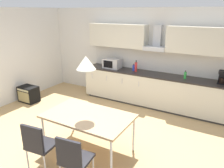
{
  "coord_description": "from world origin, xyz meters",
  "views": [
    {
      "loc": [
        2.44,
        -3.05,
        2.46
      ],
      "look_at": [
        0.3,
        0.68,
        1.0
      ],
      "focal_mm": 35.0,
      "sensor_mm": 36.0,
      "label": 1
    }
  ],
  "objects_px": {
    "coffee_maker": "(222,77)",
    "chair_near_right": "(73,157)",
    "guitar_amp": "(29,94)",
    "bottle_green": "(185,75)",
    "bottle_red": "(136,67)",
    "bottle_blue": "(134,68)",
    "dining_table": "(88,117)",
    "chair_near_left": "(38,143)",
    "pendant_lamp": "(86,63)",
    "microwave": "(112,63)"
  },
  "relations": [
    {
      "from": "coffee_maker",
      "to": "chair_near_right",
      "type": "distance_m",
      "value": 3.75
    },
    {
      "from": "chair_near_right",
      "to": "guitar_amp",
      "type": "distance_m",
      "value": 3.69
    },
    {
      "from": "coffee_maker",
      "to": "bottle_green",
      "type": "height_order",
      "value": "coffee_maker"
    },
    {
      "from": "chair_near_right",
      "to": "bottle_red",
      "type": "bearing_deg",
      "value": 99.47
    },
    {
      "from": "bottle_blue",
      "to": "dining_table",
      "type": "height_order",
      "value": "bottle_blue"
    },
    {
      "from": "bottle_green",
      "to": "dining_table",
      "type": "xyz_separation_m",
      "value": [
        -1.09,
        -2.49,
        -0.29
      ]
    },
    {
      "from": "chair_near_left",
      "to": "guitar_amp",
      "type": "bearing_deg",
      "value": 142.93
    },
    {
      "from": "chair_near_left",
      "to": "pendant_lamp",
      "type": "distance_m",
      "value": 1.44
    },
    {
      "from": "bottle_red",
      "to": "chair_near_right",
      "type": "xyz_separation_m",
      "value": [
        0.56,
        -3.34,
        -0.48
      ]
    },
    {
      "from": "coffee_maker",
      "to": "dining_table",
      "type": "bearing_deg",
      "value": -126.66
    },
    {
      "from": "bottle_blue",
      "to": "pendant_lamp",
      "type": "relative_size",
      "value": 0.58
    },
    {
      "from": "bottle_green",
      "to": "chair_near_left",
      "type": "distance_m",
      "value": 3.65
    },
    {
      "from": "microwave",
      "to": "coffee_maker",
      "type": "relative_size",
      "value": 1.6
    },
    {
      "from": "microwave",
      "to": "bottle_blue",
      "type": "height_order",
      "value": "microwave"
    },
    {
      "from": "bottle_green",
      "to": "guitar_amp",
      "type": "height_order",
      "value": "bottle_green"
    },
    {
      "from": "bottle_green",
      "to": "chair_near_left",
      "type": "relative_size",
      "value": 0.24
    },
    {
      "from": "coffee_maker",
      "to": "guitar_amp",
      "type": "bearing_deg",
      "value": -162.19
    },
    {
      "from": "bottle_blue",
      "to": "bottle_green",
      "type": "height_order",
      "value": "bottle_green"
    },
    {
      "from": "guitar_amp",
      "to": "pendant_lamp",
      "type": "height_order",
      "value": "pendant_lamp"
    },
    {
      "from": "bottle_green",
      "to": "chair_near_left",
      "type": "height_order",
      "value": "bottle_green"
    },
    {
      "from": "bottle_red",
      "to": "bottle_green",
      "type": "xyz_separation_m",
      "value": [
        1.3,
        -0.01,
        -0.04
      ]
    },
    {
      "from": "guitar_amp",
      "to": "bottle_green",
      "type": "bearing_deg",
      "value": 20.46
    },
    {
      "from": "dining_table",
      "to": "pendant_lamp",
      "type": "distance_m",
      "value": 0.98
    },
    {
      "from": "coffee_maker",
      "to": "bottle_red",
      "type": "relative_size",
      "value": 0.96
    },
    {
      "from": "chair_near_right",
      "to": "coffee_maker",
      "type": "bearing_deg",
      "value": 65.57
    },
    {
      "from": "bottle_red",
      "to": "chair_near_left",
      "type": "distance_m",
      "value": 3.37
    },
    {
      "from": "dining_table",
      "to": "guitar_amp",
      "type": "height_order",
      "value": "dining_table"
    },
    {
      "from": "dining_table",
      "to": "chair_near_left",
      "type": "distance_m",
      "value": 0.92
    },
    {
      "from": "coffee_maker",
      "to": "chair_near_right",
      "type": "relative_size",
      "value": 0.34
    },
    {
      "from": "bottle_green",
      "to": "chair_near_left",
      "type": "bearing_deg",
      "value": -113.18
    },
    {
      "from": "chair_near_left",
      "to": "pendant_lamp",
      "type": "relative_size",
      "value": 2.72
    },
    {
      "from": "microwave",
      "to": "bottle_green",
      "type": "bearing_deg",
      "value": -0.76
    },
    {
      "from": "bottle_red",
      "to": "chair_near_left",
      "type": "xyz_separation_m",
      "value": [
        -0.13,
        -3.34,
        -0.48
      ]
    },
    {
      "from": "coffee_maker",
      "to": "chair_near_left",
      "type": "xyz_separation_m",
      "value": [
        -2.22,
        -3.38,
        -0.5
      ]
    },
    {
      "from": "bottle_green",
      "to": "chair_near_right",
      "type": "bearing_deg",
      "value": -102.51
    },
    {
      "from": "guitar_amp",
      "to": "microwave",
      "type": "bearing_deg",
      "value": 38.56
    },
    {
      "from": "bottle_green",
      "to": "pendant_lamp",
      "type": "height_order",
      "value": "pendant_lamp"
    },
    {
      "from": "chair_near_left",
      "to": "guitar_amp",
      "type": "height_order",
      "value": "chair_near_left"
    },
    {
      "from": "bottle_green",
      "to": "guitar_amp",
      "type": "relative_size",
      "value": 0.4
    },
    {
      "from": "pendant_lamp",
      "to": "coffee_maker",
      "type": "bearing_deg",
      "value": 53.34
    },
    {
      "from": "bottle_blue",
      "to": "coffee_maker",
      "type": "bearing_deg",
      "value": -0.9
    },
    {
      "from": "bottle_red",
      "to": "chair_near_right",
      "type": "distance_m",
      "value": 3.42
    },
    {
      "from": "bottle_blue",
      "to": "guitar_amp",
      "type": "relative_size",
      "value": 0.36
    },
    {
      "from": "bottle_green",
      "to": "pendant_lamp",
      "type": "distance_m",
      "value": 2.8
    },
    {
      "from": "bottle_blue",
      "to": "pendant_lamp",
      "type": "bearing_deg",
      "value": -83.26
    },
    {
      "from": "bottle_red",
      "to": "dining_table",
      "type": "height_order",
      "value": "bottle_red"
    },
    {
      "from": "bottle_red",
      "to": "chair_near_left",
      "type": "height_order",
      "value": "bottle_red"
    },
    {
      "from": "dining_table",
      "to": "pendant_lamp",
      "type": "relative_size",
      "value": 4.77
    },
    {
      "from": "dining_table",
      "to": "chair_near_left",
      "type": "height_order",
      "value": "chair_near_left"
    },
    {
      "from": "dining_table",
      "to": "bottle_green",
      "type": "bearing_deg",
      "value": 66.29
    }
  ]
}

